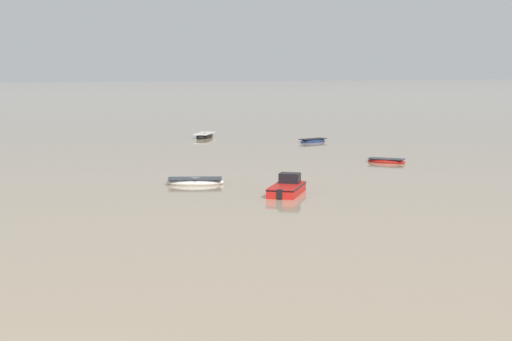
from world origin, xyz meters
TOP-DOWN VIEW (x-y plane):
  - motorboat_moored_0 at (17.59, 27.49)m, footprint 3.97×4.96m
  - rowboat_moored_0 at (22.58, 67.98)m, footprint 3.56×4.75m
  - rowboat_moored_1 at (32.09, 59.06)m, footprint 3.52×2.18m
  - rowboat_moored_2 at (12.79, 32.90)m, footprint 4.16×2.35m
  - rowboat_moored_3 at (30.95, 40.05)m, footprint 3.12×2.97m

SIDE VIEW (x-z plane):
  - rowboat_moored_3 at x=30.95m, z-range -0.12..0.39m
  - rowboat_moored_1 at x=32.09m, z-range -0.12..0.41m
  - rowboat_moored_2 at x=12.79m, z-range -0.14..0.48m
  - rowboat_moored_0 at x=22.58m, z-range -0.16..0.56m
  - motorboat_moored_0 at x=17.59m, z-range -0.64..1.19m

